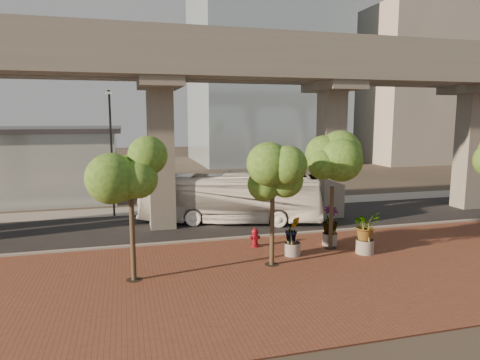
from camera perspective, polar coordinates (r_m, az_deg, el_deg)
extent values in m
plane|color=#322C24|center=(27.99, 2.53, -6.53)|extent=(160.00, 160.00, 0.00)
cube|color=brown|center=(20.85, 9.36, -11.83)|extent=(70.00, 13.00, 0.06)
cube|color=black|center=(29.84, 1.36, -5.54)|extent=(90.00, 8.00, 0.04)
cube|color=gray|center=(26.14, 3.87, -7.43)|extent=(70.00, 0.25, 0.16)
cube|color=gray|center=(35.01, -1.20, -3.44)|extent=(90.00, 3.00, 0.06)
cube|color=gray|center=(27.63, 2.42, 15.24)|extent=(72.00, 2.40, 1.80)
cube|color=gray|center=(30.68, 0.56, 14.56)|extent=(72.00, 2.40, 1.80)
cube|color=gray|center=(26.80, 3.18, 18.48)|extent=(72.00, 0.12, 1.00)
cube|color=gray|center=(31.91, 0.00, 16.85)|extent=(72.00, 0.12, 1.00)
cube|color=#A7A097|center=(77.31, 22.09, 11.33)|extent=(18.00, 16.00, 24.00)
imported|color=white|center=(29.26, -1.27, -2.41)|extent=(12.62, 6.61, 3.44)
cylinder|color=maroon|center=(24.09, 2.00, -8.72)|extent=(0.49, 0.49, 0.11)
cylinder|color=maroon|center=(23.98, 2.00, -7.82)|extent=(0.32, 0.32, 0.79)
sphere|color=maroon|center=(23.87, 2.01, -6.91)|extent=(0.38, 0.38, 0.38)
cylinder|color=maroon|center=(23.83, 2.01, -6.51)|extent=(0.11, 0.11, 0.14)
cylinder|color=maroon|center=(23.96, 2.00, -7.66)|extent=(0.54, 0.22, 0.22)
cylinder|color=#B0AD9F|center=(23.78, 16.30, -8.50)|extent=(0.94, 0.94, 0.73)
imported|color=#2A5A18|center=(23.48, 16.42, -5.81)|extent=(2.09, 2.09, 1.57)
cylinder|color=gray|center=(24.84, 11.87, -7.70)|extent=(0.85, 0.85, 0.66)
imported|color=#2A5A18|center=(24.56, 11.94, -5.21)|extent=(2.08, 2.08, 1.56)
cylinder|color=#9B988C|center=(22.72, 6.98, -9.11)|extent=(0.85, 0.85, 0.66)
imported|color=#2A5A18|center=(22.43, 7.02, -6.57)|extent=(1.89, 1.89, 1.42)
cylinder|color=#4F3E2D|center=(19.36, -14.13, -7.21)|extent=(0.22, 0.22, 4.03)
cylinder|color=black|center=(19.98, -13.92, -12.77)|extent=(0.70, 0.70, 0.01)
cylinder|color=#4F3E2D|center=(20.84, 4.30, -6.81)|extent=(0.22, 0.22, 3.36)
cylinder|color=black|center=(21.34, 4.25, -11.16)|extent=(0.70, 0.70, 0.01)
cylinder|color=#4F3E2D|center=(23.91, 12.06, -4.93)|extent=(0.22, 0.22, 3.42)
cylinder|color=black|center=(24.35, 11.94, -8.83)|extent=(0.70, 0.70, 0.01)
cylinder|color=#313136|center=(31.99, -16.73, 3.17)|extent=(0.16, 0.16, 8.89)
cube|color=#313136|center=(31.37, -17.10, 11.19)|extent=(0.17, 1.11, 0.17)
cube|color=silver|center=(30.81, -17.12, 11.04)|extent=(0.44, 0.22, 0.13)
cylinder|color=#313237|center=(37.15, 12.73, 3.44)|extent=(0.14, 0.14, 8.19)
cube|color=#313237|center=(36.59, 13.31, 9.77)|extent=(0.15, 1.02, 0.15)
cube|color=silver|center=(36.14, 13.70, 9.61)|extent=(0.41, 0.20, 0.12)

